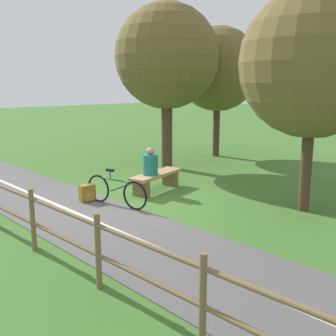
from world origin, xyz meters
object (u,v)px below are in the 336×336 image
at_px(tree_by_path, 218,69).
at_px(tree_far_left, 314,64).
at_px(person_seated, 150,164).
at_px(backpack, 87,193).
at_px(bicycle, 116,191).
at_px(bench, 156,178).
at_px(tree_far_right, 167,57).

bearing_deg(tree_by_path, tree_far_left, 57.07).
bearing_deg(tree_far_left, person_seated, -65.12).
relative_size(tree_far_left, tree_by_path, 0.97).
height_order(person_seated, backpack, person_seated).
xyz_separation_m(bicycle, tree_by_path, (-6.52, -2.71, 2.87)).
height_order(bench, person_seated, person_seated).
xyz_separation_m(person_seated, backpack, (1.59, -0.38, -0.55)).
distance_m(person_seated, tree_far_left, 4.35).
height_order(bench, backpack, bench).
xyz_separation_m(bench, bicycle, (1.54, 0.40, 0.02)).
bearing_deg(tree_far_left, bicycle, -46.67).
bearing_deg(backpack, person_seated, 166.43).
bearing_deg(bench, person_seated, 0.00).
bearing_deg(tree_far_right, bicycle, 32.63).
relative_size(bench, backpack, 4.42).
xyz_separation_m(backpack, tree_far_left, (-3.14, 3.71, 2.90)).
relative_size(bench, tree_far_right, 0.35).
height_order(tree_far_right, tree_far_left, tree_far_right).
bearing_deg(tree_far_right, tree_far_left, 81.03).
xyz_separation_m(bicycle, tree_far_right, (-3.67, -2.35, 3.17)).
height_order(bench, tree_by_path, tree_by_path).
bearing_deg(bicycle, tree_far_right, 108.69).
height_order(bench, tree_far_left, tree_far_left).
height_order(bicycle, tree_far_right, tree_far_right).
distance_m(bench, tree_by_path, 6.22).
distance_m(person_seated, tree_by_path, 6.26).
height_order(bench, bicycle, bicycle).
bearing_deg(person_seated, tree_by_path, -169.79).
distance_m(bicycle, tree_by_path, 7.63).
xyz_separation_m(bench, tree_far_left, (-1.29, 3.39, 2.77)).
height_order(backpack, tree_far_left, tree_far_left).
height_order(bench, tree_far_right, tree_far_right).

